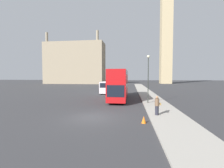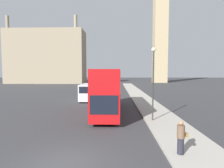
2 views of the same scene
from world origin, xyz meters
name	(u,v)px [view 1 (image 1 of 2)]	position (x,y,z in m)	size (l,w,h in m)	color
ground_plane	(92,117)	(0.00, 0.00, 0.00)	(300.00, 300.00, 0.00)	#333335
sidewalk_strip	(170,119)	(6.66, 0.00, 0.07)	(3.32, 120.00, 0.15)	#9E998E
clock_tower	(167,14)	(21.62, 69.95, 36.56)	(6.01, 6.18, 71.34)	tan
building_block_distant	(75,63)	(-26.01, 63.65, 10.70)	(30.84, 10.29, 26.04)	gray
red_double_decker_bus	(119,83)	(1.53, 10.98, 2.55)	(2.50, 11.27, 4.57)	#B71114
white_van	(107,87)	(-1.80, 18.81, 1.37)	(2.15, 5.43, 2.55)	silver
pedestrian	(157,106)	(5.74, 0.97, 1.01)	(0.54, 0.38, 1.71)	#23232D
street_lamp	(148,72)	(5.64, 7.33, 4.21)	(0.36, 0.36, 6.27)	#2D332D
parked_sedan	(111,87)	(-2.16, 29.28, 0.70)	(1.87, 4.51, 1.53)	silver
traffic_cone	(144,120)	(4.40, -1.13, 0.28)	(0.36, 0.36, 0.55)	orange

